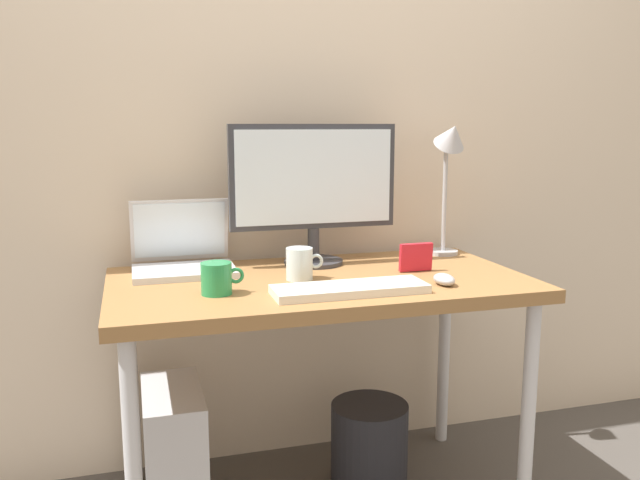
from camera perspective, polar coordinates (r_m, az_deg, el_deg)
name	(u,v)px	position (r m, az deg, el deg)	size (l,w,h in m)	color
back_wall	(288,103)	(2.36, -2.77, 11.88)	(4.40, 0.04, 2.60)	beige
desk	(320,300)	(2.04, 0.00, -5.30)	(1.28, 0.68, 0.76)	olive
monitor	(314,185)	(2.19, -0.56, 4.82)	(0.57, 0.20, 0.47)	#333338
laptop	(182,253)	(2.16, -11.92, -1.14)	(0.32, 0.27, 0.23)	silver
desk_lamp	(450,157)	(2.37, 11.28, 7.11)	(0.11, 0.16, 0.50)	#B2B2B7
keyboard	(350,289)	(1.85, 2.62, -4.30)	(0.44, 0.14, 0.02)	silver
mouse	(444,279)	(1.97, 10.78, -3.39)	(0.06, 0.09, 0.03)	#B2B2B7
coffee_mug	(217,278)	(1.85, -8.99, -3.32)	(0.12, 0.09, 0.09)	#268C4C
glass_cup	(300,264)	(2.00, -1.74, -2.10)	(0.12, 0.08, 0.10)	silver
photo_frame	(416,257)	(2.12, 8.41, -1.50)	(0.11, 0.02, 0.09)	red
computer_tower	(174,453)	(2.20, -12.59, -17.70)	(0.18, 0.36, 0.42)	silver
wastebasket	(369,446)	(2.32, 4.32, -17.52)	(0.26, 0.26, 0.30)	#232328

